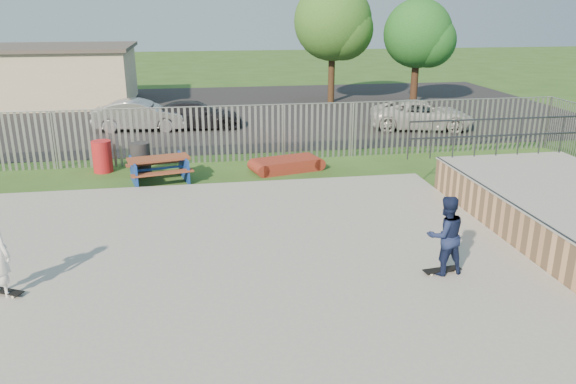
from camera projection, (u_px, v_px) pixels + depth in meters
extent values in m
plane|color=#2E511B|center=(176.00, 280.00, 11.45)|extent=(120.00, 120.00, 0.00)
cube|color=gray|center=(176.00, 277.00, 11.43)|extent=(15.00, 12.00, 0.15)
cube|color=tan|center=(571.00, 213.00, 13.67)|extent=(4.00, 7.00, 1.05)
cube|color=#9E9E99|center=(575.00, 192.00, 13.50)|extent=(4.05, 7.05, 0.04)
cylinder|color=#383A3F|center=(499.00, 196.00, 13.20)|extent=(0.06, 7.00, 0.06)
cube|color=brown|center=(158.00, 159.00, 17.57)|extent=(2.00, 1.13, 0.06)
cube|color=brown|center=(163.00, 173.00, 17.12)|extent=(1.90, 0.70, 0.05)
cube|color=brown|center=(156.00, 163.00, 18.22)|extent=(1.90, 0.70, 0.05)
cube|color=navy|center=(159.00, 170.00, 17.69)|extent=(1.96, 1.80, 0.77)
cube|color=maroon|center=(287.00, 165.00, 18.96)|extent=(2.25, 1.52, 0.41)
cylinder|color=#B21B1F|center=(102.00, 156.00, 18.72)|extent=(0.64, 0.64, 1.06)
cylinder|color=#272729|center=(141.00, 159.00, 18.45)|extent=(0.64, 0.64, 1.06)
cube|color=black|center=(185.00, 112.00, 29.23)|extent=(40.00, 18.00, 0.02)
imported|color=silver|center=(140.00, 115.00, 24.85)|extent=(4.17, 1.75, 1.34)
imported|color=black|center=(195.00, 115.00, 25.26)|extent=(4.17, 1.73, 1.21)
imported|color=silver|center=(422.00, 115.00, 25.10)|extent=(4.92, 3.09, 1.27)
cube|color=beige|center=(39.00, 77.00, 31.27)|extent=(10.00, 6.00, 3.00)
cube|color=#4C4742|center=(35.00, 48.00, 30.76)|extent=(10.40, 6.40, 0.20)
cylinder|color=#402B19|center=(332.00, 68.00, 31.69)|extent=(0.37, 0.37, 3.82)
sphere|color=#316121|center=(333.00, 21.00, 30.88)|extent=(4.28, 4.28, 4.28)
cylinder|color=#3E2818|center=(415.00, 75.00, 31.13)|extent=(0.40, 0.40, 3.30)
sphere|color=#1E581F|center=(418.00, 33.00, 30.43)|extent=(3.70, 3.70, 3.70)
cube|color=black|center=(442.00, 270.00, 11.44)|extent=(0.82, 0.29, 0.02)
cube|color=black|center=(4.00, 291.00, 10.59)|extent=(0.80, 0.54, 0.02)
imported|color=#151F43|center=(445.00, 235.00, 11.20)|extent=(0.87, 0.71, 1.65)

